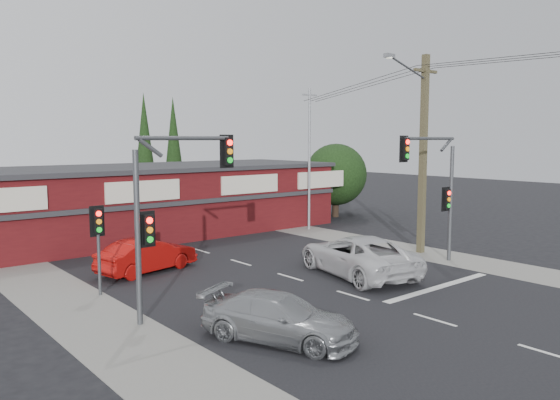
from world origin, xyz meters
TOP-DOWN VIEW (x-y plane):
  - ground at (0.00, 0.00)m, footprint 120.00×120.00m
  - road_strip at (0.00, 5.00)m, footprint 14.00×70.00m
  - verge_left at (-8.50, 5.00)m, footprint 3.00×70.00m
  - verge_right at (8.50, 5.00)m, footprint 3.00×70.00m
  - stop_line at (3.50, -1.50)m, footprint 6.50×0.35m
  - white_suv at (2.51, 1.95)m, footprint 4.21×6.68m
  - silver_suv at (-5.00, -1.84)m, footprint 3.66×5.05m
  - red_sedan at (-4.20, 8.19)m, footprint 4.77×2.52m
  - lane_dashes at (0.00, 5.23)m, footprint 0.12×48.06m
  - shop_building at (-0.99, 16.99)m, footprint 27.30×8.40m
  - tree_cluster at (14.69, 15.44)m, footprint 5.90×5.10m
  - conifer_near at (3.50, 24.00)m, footprint 1.80×1.80m
  - conifer_far at (7.00, 26.00)m, footprint 1.80×1.80m
  - traffic_mast_left at (-6.43, 2.00)m, footprint 3.77×0.27m
  - traffic_mast_right at (6.86, 1.00)m, footprint 3.96×0.27m
  - pedestal_signal at (-7.20, 6.01)m, footprint 0.55×0.27m
  - utility_pole at (8.36, 2.99)m, footprint 4.38×0.59m
  - steel_pole at (9.00, 12.00)m, footprint 1.20×0.16m
  - power_lines at (8.47, -2.47)m, footprint 2.01×29.00m

SIDE VIEW (x-z plane):
  - ground at x=0.00m, z-range 0.00..0.00m
  - road_strip at x=0.00m, z-range 0.00..0.01m
  - verge_left at x=-8.50m, z-range 0.00..0.02m
  - verge_right at x=8.50m, z-range 0.00..0.02m
  - lane_dashes at x=0.00m, z-range 0.01..0.02m
  - stop_line at x=3.50m, z-range 0.01..0.02m
  - silver_suv at x=-5.00m, z-range 0.00..1.36m
  - red_sedan at x=-4.20m, z-range 0.00..1.49m
  - white_suv at x=2.51m, z-range 0.00..1.72m
  - shop_building at x=-0.99m, z-range 0.02..4.25m
  - pedestal_signal at x=-7.20m, z-range 0.72..4.09m
  - tree_cluster at x=14.69m, z-range 0.15..5.65m
  - traffic_mast_left at x=-6.43m, z-range 0.94..6.92m
  - traffic_mast_right at x=6.86m, z-range 0.96..6.93m
  - steel_pole at x=9.00m, z-range 0.20..9.20m
  - utility_pole at x=8.36m, z-range 0.40..10.40m
  - conifer_near at x=3.50m, z-range 0.85..10.10m
  - conifer_far at x=7.00m, z-range 0.85..10.10m
  - power_lines at x=8.47m, z-range 8.43..9.65m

